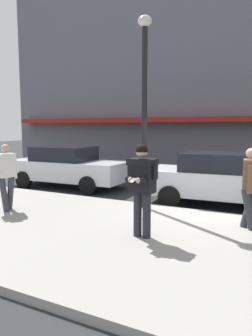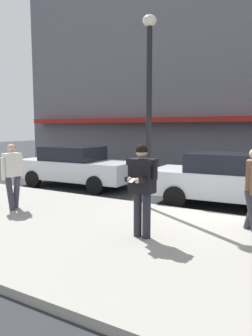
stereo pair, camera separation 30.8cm
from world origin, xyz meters
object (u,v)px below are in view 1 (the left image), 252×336
Objects in this scene: parked_sedan_mid at (224,179)px; pedestrian_dark_coat at (250,183)px; pedestrian_in_light_coat at (6,173)px; street_lamp_post at (144,92)px; parked_sedan_near at (67,167)px; man_texting_on_phone at (142,181)px.

pedestrian_dark_coat is at bearing -67.72° from parked_sedan_mid.
street_lamp_post reaches higher than pedestrian_in_light_coat.
pedestrian_dark_coat is at bearing 12.50° from pedestrian_in_light_coat.
parked_sedan_near is 0.94× the size of street_lamp_post.
street_lamp_post is at bearing -26.30° from parked_sedan_near.
parked_sedan_near is at bearing 177.29° from parked_sedan_mid.
parked_sedan_mid is at bearing 78.68° from man_texting_on_phone.
parked_sedan_mid is 2.71× the size of pedestrian_in_light_coat.
parked_sedan_mid is at bearing 37.63° from pedestrian_in_light_coat.
street_lamp_post reaches higher than pedestrian_dark_coat.
parked_sedan_near is 0.99× the size of parked_sedan_mid.
man_texting_on_phone is at bearing -4.02° from pedestrian_in_light_coat.
parked_sedan_near is at bearing 153.70° from street_lamp_post.
man_texting_on_phone reaches higher than pedestrian_dark_coat.
parked_sedan_mid is 2.58m from pedestrian_dark_coat.
pedestrian_in_light_coat is (-3.92, 0.28, -0.14)m from man_texting_on_phone.
street_lamp_post reaches higher than parked_sedan_near.
pedestrian_dark_coat reaches higher than parked_sedan_mid.
man_texting_on_phone is (-0.78, -3.90, 0.46)m from parked_sedan_mid.
pedestrian_in_light_coat is (-4.71, -3.63, 0.32)m from parked_sedan_mid.
parked_sedan_near and parked_sedan_mid have the same top height.
man_texting_on_phone is (5.02, -4.18, 0.46)m from parked_sedan_near.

